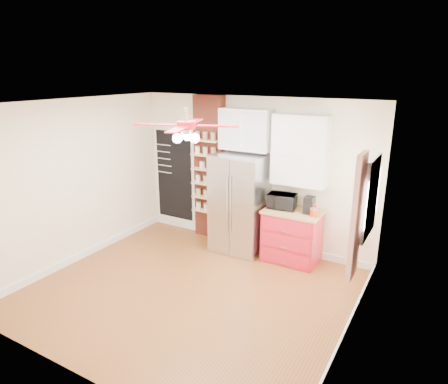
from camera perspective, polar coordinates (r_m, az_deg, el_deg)
The scene contains 21 objects.
floor at distance 6.08m, azimuth -4.79°, elevation -13.87°, with size 4.50×4.50×0.00m, color brown.
ceiling at distance 5.24m, azimuth -5.52°, elevation 12.41°, with size 4.50×4.50×0.00m, color white.
wall_back at distance 7.17m, azimuth 4.05°, elevation 2.71°, with size 4.50×0.02×2.70m, color #F3E8C3.
wall_front at distance 4.16m, azimuth -21.28°, elevation -9.24°, with size 4.50×0.02×2.70m, color #F3E8C3.
wall_left at distance 7.00m, azimuth -20.41°, elevation 1.32°, with size 0.02×4.00×2.70m, color #F3E8C3.
wall_right at distance 4.67m, azimuth 18.27°, elevation -6.04°, with size 0.02×4.00×2.70m, color #F3E8C3.
chalkboard at distance 8.07m, azimuth -7.02°, elevation 2.39°, with size 0.95×0.05×1.95m.
brick_pillar at distance 7.50m, azimuth -2.07°, elevation 3.38°, with size 0.60×0.16×2.70m, color brown.
fridge at distance 7.01m, azimuth 2.28°, elevation -1.65°, with size 0.90×0.70×1.75m, color silver.
upper_glass_cabinet at distance 6.89m, azimuth 3.17°, elevation 8.92°, with size 0.90×0.35×0.70m, color white.
red_cabinet at distance 6.84m, azimuth 9.68°, elevation -6.17°, with size 0.94×0.64×0.90m.
upper_shelf_unit at distance 6.58m, azimuth 10.82°, elevation 5.84°, with size 0.90×0.30×1.15m, color white.
window at distance 5.45m, azimuth 20.29°, elevation -0.74°, with size 0.04×0.75×1.05m, color white.
curtain at distance 4.97m, azimuth 18.45°, elevation -3.43°, with size 0.06×0.40×1.55m, color #AC2317.
ceiling_fan at distance 5.27m, azimuth -5.44°, elevation 9.42°, with size 1.40×1.40×0.44m.
toaster_oven at distance 6.72m, azimuth 8.27°, elevation -1.29°, with size 0.46×0.31×0.25m, color black.
coffee_maker at distance 6.56m, azimuth 12.08°, elevation -1.84°, with size 0.15×0.18×0.28m, color black.
canister_left at distance 6.45m, azimuth 12.64°, elevation -2.91°, with size 0.10×0.10×0.12m, color red.
canister_right at distance 6.61m, azimuth 12.58°, elevation -2.29°, with size 0.11×0.11×0.16m, color #B31609.
pantry_jar_oats at distance 7.44m, azimuth -3.13°, elevation 3.88°, with size 0.10×0.10×0.12m, color beige.
pantry_jar_beans at distance 7.30m, azimuth -1.56°, elevation 3.75°, with size 0.08×0.08×0.14m, color #96684C.
Camera 1 is at (3.03, -4.26, 3.10)m, focal length 32.00 mm.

